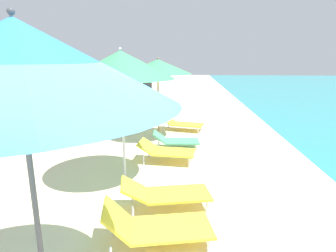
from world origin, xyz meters
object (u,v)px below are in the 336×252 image
Objects in this scene: lounger_nearest_shoreside at (155,226)px; beach_ball at (82,136)px; lounger_second_inland at (165,193)px; umbrella_farthest at (158,67)px; lounger_second_shoreside at (166,151)px; cooler_box at (101,116)px; lounger_farthest_inland at (175,140)px; lounger_farthest_shoreside at (181,123)px; umbrella_second at (121,65)px; person_walking_near at (147,93)px; umbrella_nearest at (17,63)px.

beach_ball is (-2.77, 4.63, -0.08)m from lounger_nearest_shoreside.
umbrella_farthest reaches higher than lounger_second_inland.
umbrella_farthest is at bearing 106.21° from lounger_second_shoreside.
lounger_farthest_inland is at bearing -46.65° from cooler_box.
lounger_nearest_shoreside is at bearing -78.53° from lounger_farthest_shoreside.
lounger_second_shoreside is 2.28× the size of cooler_box.
umbrella_farthest is at bearing 114.43° from lounger_farthest_inland.
umbrella_second is 6.76m from person_walking_near.
umbrella_second is at bearing -53.29° from beach_ball.
umbrella_farthest is (-0.41, 2.20, 1.96)m from lounger_second_shoreside.
lounger_second_shoreside is at bearing 80.50° from lounger_nearest_shoreside.
lounger_farthest_inland is (0.03, 3.33, -0.05)m from lounger_second_inland.
lounger_farthest_inland is at bearing 77.57° from lounger_nearest_shoreside.
umbrella_farthest is 1.62× the size of lounger_farthest_shoreside.
umbrella_nearest is 1.14× the size of umbrella_farthest.
beach_ball is at bearing 107.61° from umbrella_nearest.
lounger_farthest_shoreside is at bearing 29.41° from beach_ball.
lounger_farthest_inland is 4.70m from cooler_box.
lounger_nearest_shoreside is at bearing -84.64° from umbrella_farthest.
lounger_farthest_inland is at bearing 77.90° from lounger_second_inland.
lounger_second_inland is at bearing -50.96° from umbrella_second.
umbrella_second is 4.84m from lounger_farthest_shoreside.
lounger_farthest_shoreside is (0.31, 3.16, -0.02)m from lounger_second_shoreside.
lounger_second_inland is 3.33m from lounger_farthest_inland.
umbrella_nearest is at bearing -75.99° from cooler_box.
lounger_farthest_shoreside is (1.11, 7.60, -2.22)m from umbrella_nearest.
person_walking_near is (-0.43, 6.61, -1.35)m from umbrella_second.
cooler_box is at bearing 111.90° from umbrella_second.
umbrella_farthest is (-0.50, 5.36, 1.98)m from lounger_nearest_shoreside.
lounger_farthest_inland is at bearing 65.25° from umbrella_second.
lounger_farthest_shoreside is at bearing -22.04° from cooler_box.
lounger_nearest_shoreside is 4.03× the size of beach_ball.
person_walking_near is at bearing 30.12° from cooler_box.
umbrella_nearest reaches higher than lounger_farthest_inland.
lounger_second_inland is (0.06, 0.93, 0.02)m from lounger_nearest_shoreside.
lounger_farthest_inland is 0.79× the size of person_walking_near.
umbrella_nearest is 1.82× the size of lounger_second_inland.
lounger_farthest_inland is (0.60, -1.10, -2.02)m from umbrella_farthest.
lounger_farthest_shoreside is at bearing 89.99° from lounger_second_shoreside.
lounger_second_shoreside is (-0.09, 3.16, 0.02)m from lounger_nearest_shoreside.
lounger_farthest_inland is at bearing -7.58° from person_walking_near.
umbrella_farthest is at bearing -11.49° from person_walking_near.
lounger_farthest_shoreside is (0.72, 0.96, -1.99)m from umbrella_farthest.
lounger_nearest_shoreside is 0.93m from lounger_second_inland.
umbrella_nearest reaches higher than cooler_box.
lounger_second_shoreside is at bearing 79.73° from umbrella_nearest.
lounger_second_inland reaches higher than beach_ball.
lounger_farthest_shoreside reaches higher than beach_ball.
cooler_box is (-1.80, -1.05, -0.86)m from person_walking_near.
lounger_nearest_shoreside is 6.32m from lounger_farthest_shoreside.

